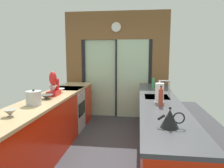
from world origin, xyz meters
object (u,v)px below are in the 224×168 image
object	(u,v)px
kettle	(170,119)
soap_bottle_near	(161,97)
mixing_bowl_far	(60,90)
mixing_bowl_near	(10,113)
mixing_bowl_mid	(46,97)
soap_bottle_far	(153,83)
stock_pot	(34,98)
oven_range	(69,109)
paper_towel_roll	(159,93)
stand_mixer	(54,86)

from	to	relation	value
kettle	soap_bottle_near	distance (m)	0.89
mixing_bowl_far	soap_bottle_near	size ratio (longest dim) A/B	0.62
mixing_bowl_near	mixing_bowl_mid	bearing A→B (deg)	90.00
soap_bottle_far	kettle	bearing A→B (deg)	-89.95
mixing_bowl_near	mixing_bowl_mid	distance (m)	0.98
stock_pot	mixing_bowl_near	bearing A→B (deg)	-90.00
oven_range	soap_bottle_far	xyz separation A→B (m)	(1.80, 0.29, 0.57)
stock_pot	soap_bottle_near	bearing A→B (deg)	5.45
kettle	soap_bottle_near	world-z (taller)	soap_bottle_near
soap_bottle_far	paper_towel_roll	distance (m)	1.44
stock_pot	paper_towel_roll	world-z (taller)	paper_towel_roll
mixing_bowl_mid	stand_mixer	size ratio (longest dim) A/B	0.52
stock_pot	soap_bottle_far	bearing A→B (deg)	45.60
mixing_bowl_mid	mixing_bowl_far	size ratio (longest dim) A/B	1.21
mixing_bowl_far	stock_pot	bearing A→B (deg)	-90.00
stock_pot	soap_bottle_far	world-z (taller)	soap_bottle_far
mixing_bowl_near	kettle	distance (m)	1.79
paper_towel_roll	mixing_bowl_mid	bearing A→B (deg)	179.01
mixing_bowl_far	kettle	distance (m)	2.49
mixing_bowl_mid	soap_bottle_near	world-z (taller)	soap_bottle_near
mixing_bowl_mid	paper_towel_roll	bearing A→B (deg)	-0.99
oven_range	stock_pot	xyz separation A→B (m)	(0.02, -1.53, 0.57)
mixing_bowl_mid	soap_bottle_far	size ratio (longest dim) A/B	0.87
mixing_bowl_near	mixing_bowl_far	world-z (taller)	mixing_bowl_near
mixing_bowl_near	stand_mixer	world-z (taller)	stand_mixer
oven_range	soap_bottle_near	xyz separation A→B (m)	(1.80, -1.36, 0.59)
mixing_bowl_mid	soap_bottle_far	world-z (taller)	soap_bottle_far
oven_range	mixing_bowl_near	bearing A→B (deg)	-89.50
stand_mixer	paper_towel_roll	distance (m)	1.81
mixing_bowl_near	kettle	bearing A→B (deg)	-4.89
mixing_bowl_far	soap_bottle_near	world-z (taller)	soap_bottle_near
mixing_bowl_far	stock_pot	size ratio (longest dim) A/B	0.79
mixing_bowl_near	mixing_bowl_mid	world-z (taller)	mixing_bowl_near
mixing_bowl_near	stand_mixer	distance (m)	1.29
mixing_bowl_mid	stock_pot	distance (m)	0.42
kettle	oven_range	bearing A→B (deg)	128.61
stand_mixer	kettle	size ratio (longest dim) A/B	1.57
kettle	soap_bottle_near	bearing A→B (deg)	90.13
mixing_bowl_near	oven_range	bearing A→B (deg)	90.50
stand_mixer	soap_bottle_far	xyz separation A→B (m)	(1.78, 1.10, -0.06)
mixing_bowl_mid	stock_pot	bearing A→B (deg)	-90.00
oven_range	kettle	xyz separation A→B (m)	(1.80, -2.25, 0.56)
mixing_bowl_far	kettle	size ratio (longest dim) A/B	0.67
mixing_bowl_mid	kettle	bearing A→B (deg)	-32.53
soap_bottle_near	kettle	bearing A→B (deg)	-89.87
kettle	soap_bottle_far	size ratio (longest dim) A/B	1.07
oven_range	stand_mixer	bearing A→B (deg)	-88.70
oven_range	mixing_bowl_near	xyz separation A→B (m)	(0.02, -2.10, 0.51)
stock_pot	soap_bottle_near	distance (m)	1.79
mixing_bowl_far	soap_bottle_far	distance (m)	1.95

